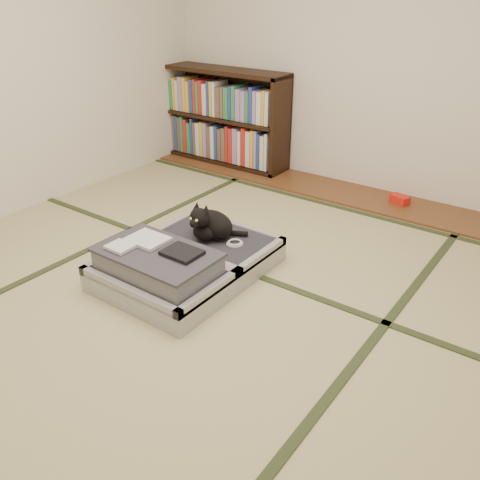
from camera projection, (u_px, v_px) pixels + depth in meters
The scene contains 10 objects.
floor at pixel (199, 297), 3.01m from camera, with size 4.50×4.50×0.00m, color #C6B984.
wood_strip at pixel (346, 193), 4.44m from camera, with size 4.00×0.50×0.02m, color brown.
red_item at pixel (400, 200), 4.20m from camera, with size 0.15×0.09×0.07m, color red.
room_shell at pixel (187, 32), 2.34m from camera, with size 4.50×4.50×4.50m.
tatami_borders at pixel (247, 263), 3.36m from camera, with size 4.00×4.50×0.01m.
bookcase at pixel (222, 118), 5.03m from camera, with size 1.40×0.32×0.92m.
suitcase at pixel (183, 263), 3.15m from camera, with size 0.79×1.05×0.31m.
cat at pixel (209, 224), 3.30m from camera, with size 0.35×0.35×0.28m.
cable_coil at pixel (235, 243), 3.27m from camera, with size 0.11×0.11×0.03m.
hanger at pixel (157, 238), 3.68m from camera, with size 0.36×0.26×0.01m.
Camera 1 is at (1.68, -1.90, 1.67)m, focal length 38.00 mm.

